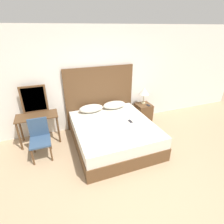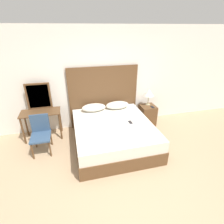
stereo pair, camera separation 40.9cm
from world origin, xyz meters
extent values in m
plane|color=tan|center=(0.00, 0.00, 0.00)|extent=(16.00, 16.00, 0.00)
cube|color=white|center=(0.00, 2.44, 1.35)|extent=(10.00, 0.06, 2.70)
cube|color=brown|center=(0.04, 1.32, 0.16)|extent=(1.83, 2.04, 0.32)
cube|color=silver|center=(0.04, 1.32, 0.45)|extent=(1.79, 2.00, 0.26)
cube|color=brown|center=(0.04, 2.36, 0.85)|extent=(1.92, 0.05, 1.71)
ellipsoid|color=silver|center=(-0.29, 2.11, 0.68)|extent=(0.64, 0.35, 0.19)
ellipsoid|color=silver|center=(0.37, 2.11, 0.68)|extent=(0.64, 0.35, 0.19)
cube|color=#232328|center=(0.45, 1.26, 0.59)|extent=(0.08, 0.15, 0.01)
cube|color=brown|center=(1.27, 2.03, 0.29)|extent=(0.42, 0.43, 0.59)
cylinder|color=tan|center=(1.29, 2.12, 0.60)|extent=(0.13, 0.13, 0.02)
cylinder|color=tan|center=(1.29, 2.12, 0.74)|extent=(0.02, 0.02, 0.26)
cone|color=silver|center=(1.29, 2.12, 0.96)|extent=(0.30, 0.30, 0.19)
cube|color=black|center=(1.35, 1.92, 0.59)|extent=(0.07, 0.15, 0.01)
cube|color=brown|center=(-1.64, 2.05, 0.73)|extent=(0.95, 0.47, 0.02)
cylinder|color=brown|center=(-2.07, 1.86, 0.36)|extent=(0.04, 0.04, 0.71)
cylinder|color=brown|center=(-1.20, 1.86, 0.36)|extent=(0.04, 0.04, 0.71)
cylinder|color=brown|center=(-2.07, 2.25, 0.36)|extent=(0.04, 0.04, 0.71)
cylinder|color=brown|center=(-1.20, 2.25, 0.36)|extent=(0.04, 0.04, 0.71)
cube|color=brown|center=(-1.64, 2.26, 1.07)|extent=(0.59, 0.03, 0.67)
cube|color=#B2BCC6|center=(-1.64, 2.25, 1.07)|extent=(0.50, 0.01, 0.59)
cube|color=#334C6B|center=(-1.61, 1.43, 0.41)|extent=(0.43, 0.50, 0.04)
cube|color=#334C6B|center=(-1.61, 1.65, 0.64)|extent=(0.40, 0.04, 0.43)
cylinder|color=brown|center=(-1.80, 1.21, 0.19)|extent=(0.04, 0.04, 0.39)
cylinder|color=brown|center=(-1.43, 1.21, 0.19)|extent=(0.04, 0.04, 0.39)
cylinder|color=brown|center=(-1.80, 1.64, 0.19)|extent=(0.04, 0.04, 0.39)
cylinder|color=brown|center=(-1.43, 1.64, 0.19)|extent=(0.04, 0.04, 0.39)
camera|label=1|loc=(-1.26, -2.02, 2.63)|focal=28.00mm
camera|label=2|loc=(-0.87, -2.15, 2.63)|focal=28.00mm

